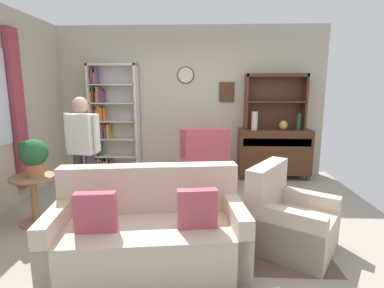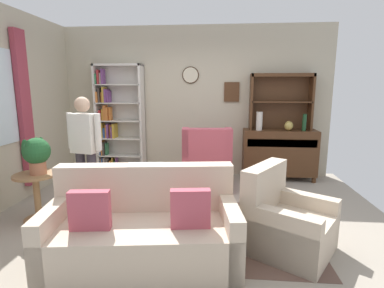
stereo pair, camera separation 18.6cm
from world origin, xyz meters
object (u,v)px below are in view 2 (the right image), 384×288
object	(u,v)px
sideboard	(279,152)
coffee_table	(158,195)
sideboard_hutch	(281,94)
potted_plant_small	(74,200)
vase_round	(289,126)
potted_plant_large	(36,153)
plant_stand	(37,192)
person_reading	(85,146)
wingback_chair	(206,167)
vase_tall	(259,121)
bookshelf	(116,122)
armchair_floral	(286,224)
book_stack	(164,186)
couch_floral	(144,230)
bottle_wine	(304,123)

from	to	relation	value
sideboard	coffee_table	distance (m)	2.72
sideboard_hutch	potted_plant_small	distance (m)	3.85
vase_round	potted_plant_large	size ratio (longest dim) A/B	0.37
plant_stand	person_reading	bearing A→B (deg)	36.79
wingback_chair	coffee_table	bearing A→B (deg)	-113.11
vase_tall	wingback_chair	world-z (taller)	vase_tall
bookshelf	armchair_floral	bearing A→B (deg)	-44.34
vase_tall	plant_stand	xyz separation A→B (m)	(-3.00, -2.00, -0.70)
potted_plant_large	vase_round	bearing A→B (deg)	29.91
armchair_floral	book_stack	world-z (taller)	armchair_floral
vase_round	plant_stand	world-z (taller)	vase_round
couch_floral	person_reading	distance (m)	1.67
vase_round	wingback_chair	world-z (taller)	vase_round
potted_plant_large	book_stack	bearing A→B (deg)	4.75
coffee_table	book_stack	size ratio (longest dim) A/B	4.48
plant_stand	person_reading	distance (m)	0.82
potted_plant_large	book_stack	size ratio (longest dim) A/B	2.55
sideboard_hutch	plant_stand	world-z (taller)	sideboard_hutch
bottle_wine	armchair_floral	bearing A→B (deg)	-107.95
bookshelf	person_reading	bearing A→B (deg)	-84.20
couch_floral	potted_plant_small	world-z (taller)	couch_floral
bookshelf	vase_round	xyz separation A→B (m)	(3.20, -0.15, -0.02)
bookshelf	potted_plant_large	world-z (taller)	bookshelf
person_reading	armchair_floral	bearing A→B (deg)	-18.19
vase_round	book_stack	xyz separation A→B (m)	(-1.92, -1.87, -0.54)
bottle_wine	person_reading	size ratio (longest dim) A/B	0.19
sideboard	bottle_wine	world-z (taller)	bottle_wine
vase_tall	couch_floral	xyz separation A→B (m)	(-1.43, -2.76, -0.77)
bookshelf	plant_stand	distance (m)	2.28
sideboard	vase_round	bearing A→B (deg)	-27.17
bookshelf	potted_plant_small	xyz separation A→B (m)	(0.05, -1.94, -0.83)
plant_stand	book_stack	size ratio (longest dim) A/B	3.44
couch_floral	wingback_chair	distance (m)	2.22
vase_tall	book_stack	distance (m)	2.41
vase_round	couch_floral	size ratio (longest dim) A/B	0.09
bottle_wine	bookshelf	bearing A→B (deg)	177.13
potted_plant_small	vase_round	bearing A→B (deg)	29.67
sideboard	potted_plant_small	xyz separation A→B (m)	(-3.01, -1.86, -0.32)
vase_tall	sideboard_hutch	bearing A→B (deg)	25.89
bookshelf	bottle_wine	distance (m)	3.46
bookshelf	sideboard_hutch	size ratio (longest dim) A/B	1.91
couch_floral	potted_plant_large	distance (m)	1.81
sideboard	armchair_floral	world-z (taller)	sideboard
coffee_table	potted_plant_large	bearing A→B (deg)	-176.85
bookshelf	vase_tall	bearing A→B (deg)	-3.51
vase_tall	armchair_floral	xyz separation A→B (m)	(-0.01, -2.44, -0.80)
potted_plant_small	book_stack	distance (m)	1.26
person_reading	wingback_chair	bearing A→B (deg)	32.80
sideboard_hutch	wingback_chair	xyz separation A→B (m)	(-1.30, -0.79, -1.18)
plant_stand	coffee_table	bearing A→B (deg)	3.52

